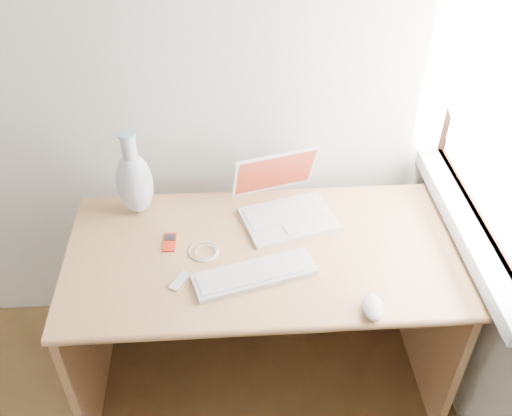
{
  "coord_description": "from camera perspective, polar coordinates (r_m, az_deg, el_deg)",
  "views": [
    {
      "loc": [
        0.86,
        -0.13,
        2.09
      ],
      "look_at": [
        0.96,
        1.35,
        0.88
      ],
      "focal_mm": 40.0,
      "sensor_mm": 36.0,
      "label": 1
    }
  ],
  "objects": [
    {
      "name": "desk",
      "position": [
        2.19,
        0.43,
        -6.7
      ],
      "size": [
        1.36,
        0.68,
        0.72
      ],
      "color": "tan",
      "rests_on": "floor"
    },
    {
      "name": "laptop",
      "position": [
        2.11,
        3.19,
        0.55
      ],
      "size": [
        0.37,
        0.35,
        0.22
      ],
      "rotation": [
        0.0,
        0.0,
        0.27
      ],
      "color": "white",
      "rests_on": "desk"
    },
    {
      "name": "external_keyboard",
      "position": [
        1.89,
        -0.14,
        -6.62
      ],
      "size": [
        0.43,
        0.23,
        0.02
      ],
      "rotation": [
        0.0,
        0.0,
        0.27
      ],
      "color": "white",
      "rests_on": "desk"
    },
    {
      "name": "mouse",
      "position": [
        1.82,
        11.64,
        -9.7
      ],
      "size": [
        0.08,
        0.12,
        0.04
      ],
      "primitive_type": "ellipsoid",
      "rotation": [
        0.0,
        0.0,
        -0.11
      ],
      "color": "white",
      "rests_on": "desk"
    },
    {
      "name": "ipod",
      "position": [
        2.04,
        -8.63,
        -3.39
      ],
      "size": [
        0.05,
        0.1,
        0.01
      ],
      "rotation": [
        0.0,
        0.0,
        -0.04
      ],
      "color": "#A41A0B",
      "rests_on": "desk"
    },
    {
      "name": "cable_coil",
      "position": [
        1.99,
        -5.26,
        -4.33
      ],
      "size": [
        0.11,
        0.11,
        0.01
      ],
      "primitive_type": "torus",
      "rotation": [
        0.0,
        0.0,
        0.03
      ],
      "color": "white",
      "rests_on": "desk"
    },
    {
      "name": "remote",
      "position": [
        1.9,
        -7.61,
        -7.22
      ],
      "size": [
        0.07,
        0.09,
        0.01
      ],
      "primitive_type": "cube",
      "rotation": [
        0.0,
        0.0,
        -0.52
      ],
      "color": "white",
      "rests_on": "desk"
    },
    {
      "name": "vase",
      "position": [
        2.12,
        -12.07,
        2.66
      ],
      "size": [
        0.13,
        0.13,
        0.34
      ],
      "color": "silver",
      "rests_on": "desk"
    }
  ]
}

